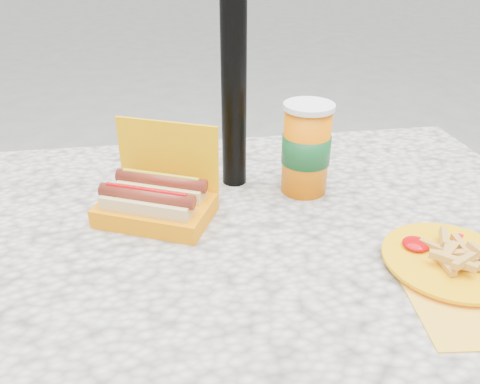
{
  "coord_description": "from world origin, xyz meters",
  "views": [
    {
      "loc": [
        -0.12,
        -0.72,
        1.21
      ],
      "look_at": [
        -0.01,
        0.02,
        0.8
      ],
      "focal_mm": 35.0,
      "sensor_mm": 36.0,
      "label": 1
    }
  ],
  "objects": [
    {
      "name": "picnic_table",
      "position": [
        0.0,
        0.0,
        0.64
      ],
      "size": [
        1.2,
        0.8,
        0.75
      ],
      "color": "beige",
      "rests_on": "ground"
    },
    {
      "name": "umbrella_pole",
      "position": [
        0.0,
        0.16,
        1.1
      ],
      "size": [
        0.05,
        0.05,
        2.2
      ],
      "primitive_type": "cylinder",
      "color": "black",
      "rests_on": "ground"
    },
    {
      "name": "hotdog_box",
      "position": [
        -0.16,
        0.04,
        0.79
      ],
      "size": [
        0.24,
        0.21,
        0.17
      ],
      "rotation": [
        0.0,
        0.0,
        -0.43
      ],
      "color": "#F8AB00",
      "rests_on": "picnic_table"
    },
    {
      "name": "fries_plate",
      "position": [
        0.29,
        -0.19,
        0.76
      ],
      "size": [
        0.21,
        0.29,
        0.04
      ],
      "rotation": [
        0.0,
        0.0,
        0.08
      ],
      "color": "yellow",
      "rests_on": "picnic_table"
    },
    {
      "name": "soda_cup",
      "position": [
        0.13,
        0.1,
        0.84
      ],
      "size": [
        0.1,
        0.1,
        0.18
      ],
      "rotation": [
        0.0,
        0.0,
        -0.31
      ],
      "color": "#FB7300",
      "rests_on": "picnic_table"
    }
  ]
}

